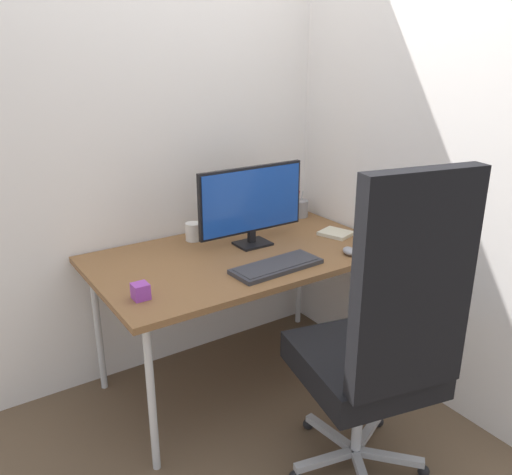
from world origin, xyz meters
TOP-DOWN VIEW (x-y plane):
  - ground_plane at (0.00, 0.00)m, footprint 8.00×8.00m
  - wall_back at (0.00, 0.45)m, footprint 3.09×0.04m
  - wall_side_right at (0.75, -0.24)m, footprint 0.04×2.49m
  - desk at (0.00, 0.00)m, footprint 1.44×0.83m
  - office_chair at (0.05, -0.89)m, footprint 0.59×0.63m
  - monitor at (0.11, 0.08)m, footprint 0.59×0.14m
  - keyboard at (0.04, -0.25)m, footprint 0.44×0.19m
  - mouse at (0.43, -0.31)m, footprint 0.08×0.10m
  - pen_holder at (0.61, 0.32)m, footprint 0.10×0.10m
  - notebook at (0.57, -0.05)m, footprint 0.18×0.19m
  - coffee_mug at (-0.11, 0.30)m, footprint 0.12×0.08m
  - desk_clamp_accessory at (-0.60, -0.20)m, footprint 0.06×0.06m

SIDE VIEW (x-z plane):
  - ground_plane at x=0.00m, z-range 0.00..0.00m
  - office_chair at x=0.05m, z-range 0.00..1.33m
  - desk at x=0.00m, z-range 0.32..1.04m
  - notebook at x=0.57m, z-range 0.73..0.74m
  - keyboard at x=0.04m, z-range 0.73..0.75m
  - mouse at x=0.43m, z-range 0.73..0.76m
  - desk_clamp_accessory at x=-0.60m, z-range 0.73..0.79m
  - coffee_mug at x=-0.11m, z-range 0.73..0.82m
  - pen_holder at x=0.61m, z-range 0.70..0.85m
  - monitor at x=0.11m, z-range 0.75..1.15m
  - wall_back at x=0.00m, z-range 0.00..2.80m
  - wall_side_right at x=0.75m, z-range 0.00..2.80m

